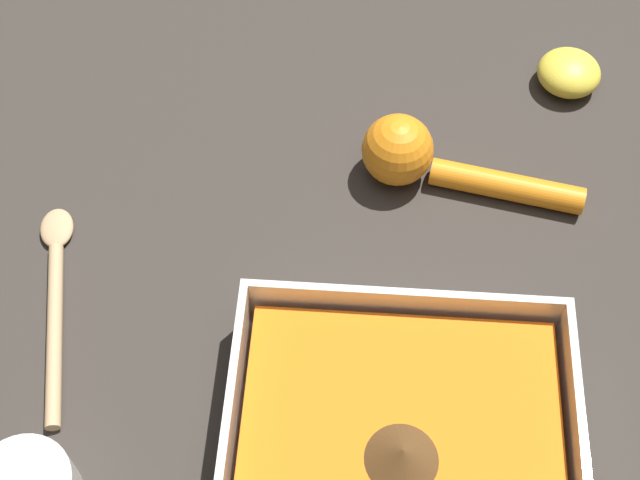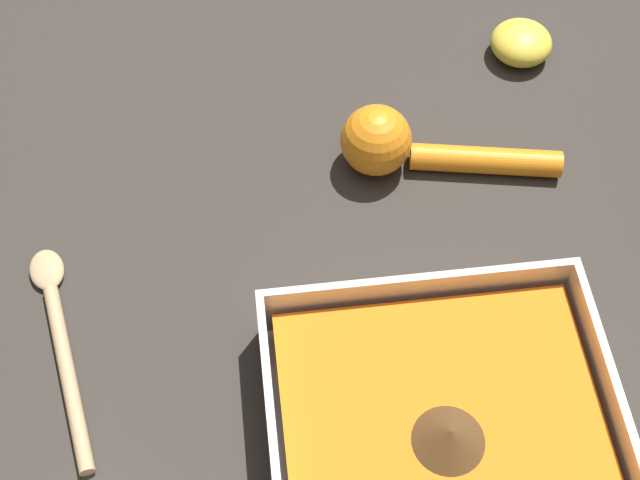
% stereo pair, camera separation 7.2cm
% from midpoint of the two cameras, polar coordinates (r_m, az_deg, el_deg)
% --- Properties ---
extents(ground_plane, '(4.00, 4.00, 0.00)m').
position_cam_midpoint_polar(ground_plane, '(0.68, 5.31, -12.23)').
color(ground_plane, '#332D28').
extents(square_dish, '(0.25, 0.25, 0.06)m').
position_cam_midpoint_polar(square_dish, '(0.65, 4.80, -13.56)').
color(square_dish, silver).
rests_on(square_dish, ground_plane).
extents(lemon_squeezer, '(0.20, 0.07, 0.06)m').
position_cam_midpoint_polar(lemon_squeezer, '(0.78, 2.66, 5.90)').
color(lemon_squeezer, orange).
rests_on(lemon_squeezer, ground_plane).
extents(lemon_half, '(0.06, 0.06, 0.03)m').
position_cam_midpoint_polar(lemon_half, '(0.89, 10.49, 12.16)').
color(lemon_half, yellow).
rests_on(lemon_half, ground_plane).
extents(wooden_spoon, '(0.06, 0.20, 0.01)m').
position_cam_midpoint_polar(wooden_spoon, '(0.74, -18.97, -6.25)').
color(wooden_spoon, tan).
rests_on(wooden_spoon, ground_plane).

